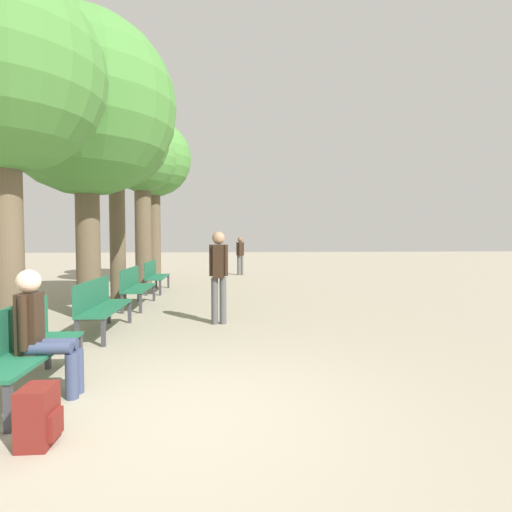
{
  "coord_description": "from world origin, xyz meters",
  "views": [
    {
      "loc": [
        0.53,
        -3.7,
        1.67
      ],
      "look_at": [
        1.11,
        3.73,
        1.31
      ],
      "focal_mm": 28.0,
      "sensor_mm": 36.0,
      "label": 1
    }
  ],
  "objects_px": {
    "tree_row_1": "(85,107)",
    "pedestrian_near": "(240,253)",
    "tree_row_2": "(116,136)",
    "bench_row_1": "(100,303)",
    "tree_row_3": "(142,165)",
    "person_seated": "(42,330)",
    "tree_row_0": "(3,76)",
    "backpack": "(38,416)",
    "tree_row_4": "(153,161)",
    "bench_row_3": "(155,274)",
    "bench_row_0": "(21,344)",
    "bench_row_2": "(135,284)",
    "pedestrian_mid": "(219,271)"
  },
  "relations": [
    {
      "from": "tree_row_3",
      "to": "pedestrian_near",
      "type": "xyz_separation_m",
      "value": [
        3.46,
        3.5,
        -3.17
      ]
    },
    {
      "from": "bench_row_1",
      "to": "backpack",
      "type": "relative_size",
      "value": 3.72
    },
    {
      "from": "bench_row_1",
      "to": "tree_row_3",
      "type": "relative_size",
      "value": 0.32
    },
    {
      "from": "tree_row_3",
      "to": "bench_row_3",
      "type": "bearing_deg",
      "value": -68.04
    },
    {
      "from": "bench_row_0",
      "to": "tree_row_2",
      "type": "relative_size",
      "value": 0.31
    },
    {
      "from": "bench_row_2",
      "to": "tree_row_0",
      "type": "xyz_separation_m",
      "value": [
        -0.64,
        -4.32,
        3.16
      ]
    },
    {
      "from": "bench_row_0",
      "to": "bench_row_3",
      "type": "height_order",
      "value": "same"
    },
    {
      "from": "bench_row_3",
      "to": "tree_row_0",
      "type": "xyz_separation_m",
      "value": [
        -0.64,
        -6.99,
        3.16
      ]
    },
    {
      "from": "tree_row_0",
      "to": "backpack",
      "type": "height_order",
      "value": "tree_row_0"
    },
    {
      "from": "tree_row_3",
      "to": "tree_row_4",
      "type": "bearing_deg",
      "value": 90.0
    },
    {
      "from": "tree_row_2",
      "to": "pedestrian_near",
      "type": "xyz_separation_m",
      "value": [
        3.46,
        6.8,
        -3.3
      ]
    },
    {
      "from": "tree_row_1",
      "to": "pedestrian_near",
      "type": "bearing_deg",
      "value": 69.09
    },
    {
      "from": "tree_row_1",
      "to": "backpack",
      "type": "bearing_deg",
      "value": -75.92
    },
    {
      "from": "bench_row_2",
      "to": "tree_row_0",
      "type": "distance_m",
      "value": 5.39
    },
    {
      "from": "bench_row_0",
      "to": "person_seated",
      "type": "bearing_deg",
      "value": -15.23
    },
    {
      "from": "bench_row_2",
      "to": "pedestrian_near",
      "type": "height_order",
      "value": "pedestrian_near"
    },
    {
      "from": "bench_row_3",
      "to": "person_seated",
      "type": "distance_m",
      "value": 8.09
    },
    {
      "from": "tree_row_4",
      "to": "backpack",
      "type": "relative_size",
      "value": 13.06
    },
    {
      "from": "bench_row_1",
      "to": "pedestrian_near",
      "type": "height_order",
      "value": "pedestrian_near"
    },
    {
      "from": "bench_row_2",
      "to": "backpack",
      "type": "relative_size",
      "value": 3.72
    },
    {
      "from": "tree_row_0",
      "to": "tree_row_1",
      "type": "distance_m",
      "value": 3.08
    },
    {
      "from": "bench_row_1",
      "to": "tree_row_0",
      "type": "xyz_separation_m",
      "value": [
        -0.64,
        -1.64,
        3.16
      ]
    },
    {
      "from": "tree_row_3",
      "to": "tree_row_4",
      "type": "distance_m",
      "value": 2.1
    },
    {
      "from": "tree_row_1",
      "to": "tree_row_2",
      "type": "distance_m",
      "value": 2.25
    },
    {
      "from": "bench_row_3",
      "to": "tree_row_2",
      "type": "distance_m",
      "value": 4.14
    },
    {
      "from": "pedestrian_near",
      "to": "bench_row_2",
      "type": "bearing_deg",
      "value": -109.95
    },
    {
      "from": "tree_row_3",
      "to": "person_seated",
      "type": "distance_m",
      "value": 10.29
    },
    {
      "from": "tree_row_3",
      "to": "backpack",
      "type": "distance_m",
      "value": 11.43
    },
    {
      "from": "tree_row_1",
      "to": "person_seated",
      "type": "distance_m",
      "value": 5.52
    },
    {
      "from": "pedestrian_near",
      "to": "bench_row_1",
      "type": "bearing_deg",
      "value": -105.11
    },
    {
      "from": "bench_row_2",
      "to": "bench_row_3",
      "type": "distance_m",
      "value": 2.67
    },
    {
      "from": "tree_row_1",
      "to": "backpack",
      "type": "relative_size",
      "value": 12.87
    },
    {
      "from": "bench_row_3",
      "to": "tree_row_4",
      "type": "bearing_deg",
      "value": 99.99
    },
    {
      "from": "person_seated",
      "to": "pedestrian_near",
      "type": "xyz_separation_m",
      "value": [
        2.57,
        13.17,
        0.25
      ]
    },
    {
      "from": "bench_row_3",
      "to": "tree_row_2",
      "type": "bearing_deg",
      "value": -110.53
    },
    {
      "from": "bench_row_2",
      "to": "tree_row_0",
      "type": "bearing_deg",
      "value": -98.43
    },
    {
      "from": "person_seated",
      "to": "backpack",
      "type": "relative_size",
      "value": 2.81
    },
    {
      "from": "tree_row_0",
      "to": "tree_row_4",
      "type": "xyz_separation_m",
      "value": [
        -0.0,
        10.62,
        0.92
      ]
    },
    {
      "from": "bench_row_1",
      "to": "tree_row_2",
      "type": "distance_m",
      "value": 5.24
    },
    {
      "from": "pedestrian_mid",
      "to": "pedestrian_near",
      "type": "bearing_deg",
      "value": 85.38
    },
    {
      "from": "bench_row_1",
      "to": "tree_row_0",
      "type": "relative_size",
      "value": 0.35
    },
    {
      "from": "backpack",
      "to": "pedestrian_mid",
      "type": "relative_size",
      "value": 0.27
    },
    {
      "from": "bench_row_3",
      "to": "pedestrian_mid",
      "type": "height_order",
      "value": "pedestrian_mid"
    },
    {
      "from": "tree_row_2",
      "to": "backpack",
      "type": "relative_size",
      "value": 11.99
    },
    {
      "from": "pedestrian_near",
      "to": "person_seated",
      "type": "bearing_deg",
      "value": -101.05
    },
    {
      "from": "bench_row_2",
      "to": "tree_row_1",
      "type": "distance_m",
      "value": 4.0
    },
    {
      "from": "bench_row_0",
      "to": "tree_row_4",
      "type": "distance_m",
      "value": 12.36
    },
    {
      "from": "tree_row_4",
      "to": "tree_row_3",
      "type": "bearing_deg",
      "value": -90.0
    },
    {
      "from": "bench_row_1",
      "to": "tree_row_1",
      "type": "distance_m",
      "value": 4.03
    },
    {
      "from": "pedestrian_near",
      "to": "backpack",
      "type": "bearing_deg",
      "value": -98.7
    }
  ]
}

